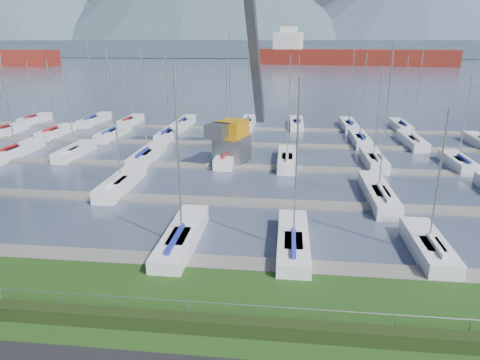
# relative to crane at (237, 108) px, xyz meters

# --- Properties ---
(water) EXTENTS (800.00, 540.00, 0.20)m
(water) POSITION_rel_crane_xyz_m (2.18, 230.74, -5.73)
(water) COLOR #454F65
(hedge) EXTENTS (80.00, 0.70, 0.70)m
(hedge) POSITION_rel_crane_xyz_m (2.18, -29.66, -4.98)
(hedge) COLOR black
(hedge) RESTS_ON grass
(fence) EXTENTS (80.00, 0.04, 0.04)m
(fence) POSITION_rel_crane_xyz_m (2.18, -29.26, -4.13)
(fence) COLOR gray
(fence) RESTS_ON grass
(foothill) EXTENTS (900.00, 80.00, 12.00)m
(foothill) POSITION_rel_crane_xyz_m (2.18, 300.74, 0.67)
(foothill) COLOR #40515E
(foothill) RESTS_ON water
(mountains) EXTENTS (1190.00, 360.00, 115.00)m
(mountains) POSITION_rel_crane_xyz_m (9.53, 375.36, 41.35)
(mountains) COLOR #40525E
(mountains) RESTS_ON water
(docks) EXTENTS (90.00, 41.60, 0.25)m
(docks) POSITION_rel_crane_xyz_m (2.18, -3.26, -5.55)
(docks) COLOR slate
(docks) RESTS_ON water
(crane) EXTENTS (5.47, 13.47, 22.35)m
(crane) POSITION_rel_crane_xyz_m (0.00, 0.00, 0.00)
(crane) COLOR slate
(crane) RESTS_ON water
(cargo_ship_mid) EXTENTS (101.12, 34.20, 21.50)m
(cargo_ship_mid) POSITION_rel_crane_xyz_m (34.69, 192.35, -1.79)
(cargo_ship_mid) COLOR maroon
(cargo_ship_mid) RESTS_ON water
(sailboat_fleet) EXTENTS (75.61, 49.55, 13.79)m
(sailboat_fleet) POSITION_rel_crane_xyz_m (1.95, 0.97, 0.10)
(sailboat_fleet) COLOR navy
(sailboat_fleet) RESTS_ON water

